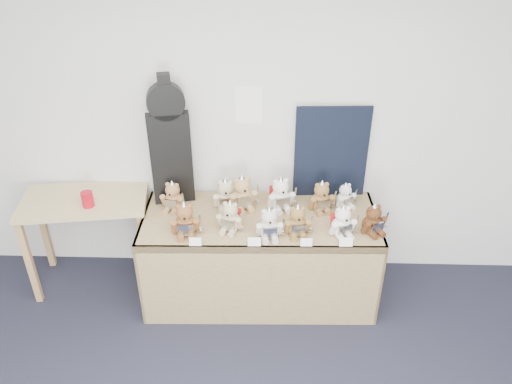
{
  "coord_description": "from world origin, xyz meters",
  "views": [
    {
      "loc": [
        0.21,
        -1.09,
        2.9
      ],
      "look_at": [
        0.11,
        1.99,
        1.04
      ],
      "focal_mm": 35.0,
      "sensor_mm": 36.0,
      "label": 1
    }
  ],
  "objects_px": {
    "side_table": "(87,212)",
    "red_cup": "(87,199)",
    "teddy_front_end": "(373,220)",
    "teddy_back_centre_right": "(281,195)",
    "display_table": "(260,240)",
    "teddy_front_far_left": "(185,221)",
    "teddy_back_centre_left": "(242,194)",
    "teddy_front_right": "(297,222)",
    "teddy_back_left": "(226,196)",
    "teddy_front_far_right": "(342,222)",
    "teddy_back_right": "(321,198)",
    "teddy_back_end": "(345,197)",
    "teddy_front_centre": "(269,224)",
    "teddy_back_far_left": "(173,197)",
    "guitar_case": "(170,142)",
    "teddy_front_left": "(230,217)"
  },
  "relations": [
    {
      "from": "teddy_front_right",
      "to": "teddy_front_left",
      "type": "bearing_deg",
      "value": 167.66
    },
    {
      "from": "teddy_front_right",
      "to": "teddy_front_end",
      "type": "distance_m",
      "value": 0.55
    },
    {
      "from": "teddy_front_end",
      "to": "teddy_back_centre_right",
      "type": "distance_m",
      "value": 0.74
    },
    {
      "from": "teddy_front_end",
      "to": "teddy_back_centre_right",
      "type": "relative_size",
      "value": 0.88
    },
    {
      "from": "teddy_back_end",
      "to": "teddy_back_far_left",
      "type": "distance_m",
      "value": 1.35
    },
    {
      "from": "teddy_front_far_right",
      "to": "teddy_back_right",
      "type": "relative_size",
      "value": 0.98
    },
    {
      "from": "teddy_back_centre_right",
      "to": "teddy_front_end",
      "type": "bearing_deg",
      "value": -41.03
    },
    {
      "from": "teddy_front_right",
      "to": "teddy_back_far_left",
      "type": "bearing_deg",
      "value": 154.6
    },
    {
      "from": "teddy_front_left",
      "to": "teddy_back_left",
      "type": "bearing_deg",
      "value": 115.14
    },
    {
      "from": "teddy_front_far_right",
      "to": "red_cup",
      "type": "bearing_deg",
      "value": 155.52
    },
    {
      "from": "teddy_front_right",
      "to": "teddy_back_right",
      "type": "height_order",
      "value": "teddy_back_right"
    },
    {
      "from": "teddy_back_left",
      "to": "teddy_back_right",
      "type": "xyz_separation_m",
      "value": [
        0.75,
        -0.0,
        -0.0
      ]
    },
    {
      "from": "side_table",
      "to": "teddy_front_right",
      "type": "bearing_deg",
      "value": -20.06
    },
    {
      "from": "guitar_case",
      "to": "teddy_back_left",
      "type": "height_order",
      "value": "guitar_case"
    },
    {
      "from": "display_table",
      "to": "side_table",
      "type": "height_order",
      "value": "side_table"
    },
    {
      "from": "display_table",
      "to": "teddy_front_right",
      "type": "bearing_deg",
      "value": -27.34
    },
    {
      "from": "teddy_front_far_left",
      "to": "teddy_back_end",
      "type": "bearing_deg",
      "value": 10.04
    },
    {
      "from": "guitar_case",
      "to": "teddy_front_far_left",
      "type": "xyz_separation_m",
      "value": [
        0.16,
        -0.47,
        -0.4
      ]
    },
    {
      "from": "side_table",
      "to": "teddy_front_far_right",
      "type": "height_order",
      "value": "teddy_front_far_right"
    },
    {
      "from": "teddy_front_centre",
      "to": "teddy_back_left",
      "type": "relative_size",
      "value": 0.96
    },
    {
      "from": "red_cup",
      "to": "teddy_front_far_left",
      "type": "xyz_separation_m",
      "value": [
        0.79,
        -0.26,
        -0.0
      ]
    },
    {
      "from": "teddy_front_right",
      "to": "teddy_back_left",
      "type": "distance_m",
      "value": 0.64
    },
    {
      "from": "display_table",
      "to": "side_table",
      "type": "xyz_separation_m",
      "value": [
        -1.41,
        0.21,
        0.09
      ]
    },
    {
      "from": "display_table",
      "to": "teddy_front_left",
      "type": "relative_size",
      "value": 6.88
    },
    {
      "from": "teddy_back_left",
      "to": "teddy_back_right",
      "type": "relative_size",
      "value": 1.02
    },
    {
      "from": "teddy_front_left",
      "to": "teddy_back_centre_right",
      "type": "height_order",
      "value": "teddy_back_centre_right"
    },
    {
      "from": "guitar_case",
      "to": "teddy_back_right",
      "type": "bearing_deg",
      "value": -18.86
    },
    {
      "from": "teddy_front_end",
      "to": "teddy_back_centre_left",
      "type": "bearing_deg",
      "value": 134.5
    },
    {
      "from": "display_table",
      "to": "teddy_back_end",
      "type": "relative_size",
      "value": 8.11
    },
    {
      "from": "side_table",
      "to": "teddy_front_right",
      "type": "relative_size",
      "value": 3.93
    },
    {
      "from": "teddy_front_far_right",
      "to": "teddy_back_end",
      "type": "relative_size",
      "value": 1.19
    },
    {
      "from": "teddy_front_end",
      "to": "teddy_back_centre_right",
      "type": "height_order",
      "value": "teddy_back_centre_right"
    },
    {
      "from": "teddy_back_left",
      "to": "teddy_back_end",
      "type": "xyz_separation_m",
      "value": [
        0.94,
        0.05,
        -0.02
      ]
    },
    {
      "from": "guitar_case",
      "to": "teddy_front_end",
      "type": "bearing_deg",
      "value": -28.48
    },
    {
      "from": "teddy_front_far_right",
      "to": "teddy_back_far_left",
      "type": "relative_size",
      "value": 1.02
    },
    {
      "from": "teddy_back_end",
      "to": "teddy_front_right",
      "type": "bearing_deg",
      "value": -166.8
    },
    {
      "from": "teddy_front_end",
      "to": "teddy_back_left",
      "type": "distance_m",
      "value": 1.14
    },
    {
      "from": "teddy_front_end",
      "to": "teddy_back_centre_right",
      "type": "bearing_deg",
      "value": 127.31
    },
    {
      "from": "teddy_front_left",
      "to": "teddy_back_centre_right",
      "type": "bearing_deg",
      "value": 53.58
    },
    {
      "from": "display_table",
      "to": "teddy_front_far_left",
      "type": "bearing_deg",
      "value": -164.84
    },
    {
      "from": "teddy_front_centre",
      "to": "teddy_back_far_left",
      "type": "height_order",
      "value": "teddy_front_centre"
    },
    {
      "from": "red_cup",
      "to": "teddy_front_far_left",
      "type": "relative_size",
      "value": 0.42
    },
    {
      "from": "teddy_front_centre",
      "to": "teddy_back_centre_right",
      "type": "xyz_separation_m",
      "value": [
        0.09,
        0.39,
        0.01
      ]
    },
    {
      "from": "red_cup",
      "to": "teddy_back_left",
      "type": "distance_m",
      "value": 1.06
    },
    {
      "from": "teddy_back_centre_right",
      "to": "teddy_back_left",
      "type": "bearing_deg",
      "value": 165.54
    },
    {
      "from": "teddy_back_centre_left",
      "to": "teddy_back_centre_right",
      "type": "distance_m",
      "value": 0.3
    },
    {
      "from": "side_table",
      "to": "teddy_front_end",
      "type": "relative_size",
      "value": 4.04
    },
    {
      "from": "teddy_front_far_left",
      "to": "teddy_back_end",
      "type": "height_order",
      "value": "teddy_front_far_left"
    },
    {
      "from": "red_cup",
      "to": "teddy_back_right",
      "type": "relative_size",
      "value": 0.45
    },
    {
      "from": "side_table",
      "to": "red_cup",
      "type": "bearing_deg",
      "value": -63.77
    }
  ]
}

